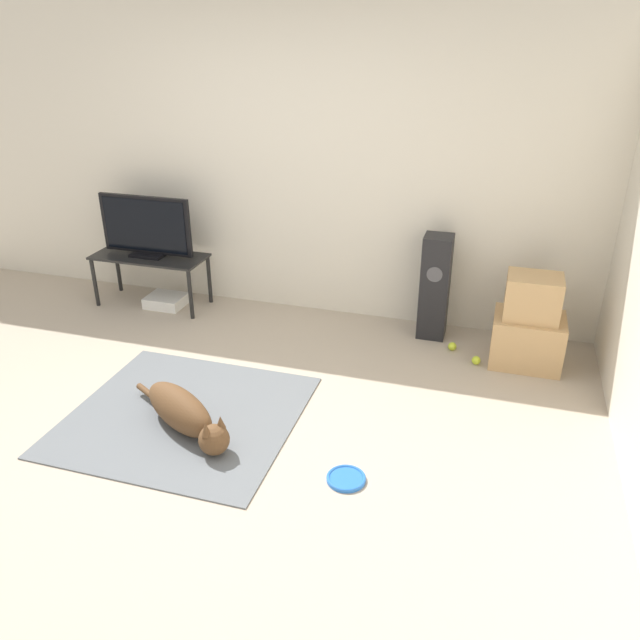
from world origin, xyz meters
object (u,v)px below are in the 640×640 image
frisbee (346,478)px  cardboard_box_upper (533,297)px  cardboard_box_lower (527,340)px  tennis_ball_by_boxes (476,360)px  tv (146,227)px  tennis_ball_near_speaker (452,346)px  floor_speaker (435,287)px  dog (184,413)px  game_console (166,301)px  tv_stand (150,262)px

frisbee → cardboard_box_upper: size_ratio=0.58×
cardboard_box_lower → tennis_ball_by_boxes: (-0.35, -0.14, -0.16)m
frisbee → tv: 3.07m
frisbee → cardboard_box_upper: 2.03m
cardboard_box_lower → tennis_ball_near_speaker: (-0.55, 0.04, -0.16)m
floor_speaker → tennis_ball_by_boxes: size_ratio=13.05×
cardboard_box_upper → tennis_ball_by_boxes: 0.63m
dog → tv: 2.19m
frisbee → tennis_ball_near_speaker: bearing=76.8°
cardboard_box_lower → game_console: 3.16m
tv_stand → cardboard_box_lower: bearing=-2.7°
tennis_ball_near_speaker → tennis_ball_by_boxes: bearing=-41.7°
floor_speaker → game_console: 2.44m
floor_speaker → tennis_ball_near_speaker: bearing=-48.1°
floor_speaker → tennis_ball_near_speaker: size_ratio=13.05×
tennis_ball_by_boxes → tennis_ball_near_speaker: 0.27m
cardboard_box_upper → tennis_ball_near_speaker: cardboard_box_upper is taller
tv_stand → tv: tv is taller
dog → cardboard_box_lower: 2.58m
floor_speaker → tv_stand: bearing=-177.7°
frisbee → cardboard_box_lower: 1.97m
tv → game_console: tv is taller
cardboard_box_upper → tennis_ball_by_boxes: (-0.34, -0.13, -0.51)m
dog → tennis_ball_near_speaker: bearing=46.6°
cardboard_box_upper → tv: (-3.27, 0.16, 0.19)m
tennis_ball_by_boxes → game_console: game_console is taller
dog → floor_speaker: size_ratio=1.05×
dog → tv_stand: bearing=125.6°
cardboard_box_upper → tv: tv is taller
dog → tv_stand: tv_stand is taller
cardboard_box_upper → frisbee: bearing=-119.1°
tv → tennis_ball_near_speaker: size_ratio=12.96×
cardboard_box_upper → floor_speaker: (-0.74, 0.26, -0.12)m
cardboard_box_lower → cardboard_box_upper: bearing=-140.2°
frisbee → cardboard_box_lower: size_ratio=0.44×
floor_speaker → frisbee: bearing=-96.2°
frisbee → game_console: 2.88m
cardboard_box_upper → floor_speaker: bearing=160.3°
dog → cardboard_box_upper: (2.05, 1.55, 0.41)m
frisbee → floor_speaker: floor_speaker is taller
floor_speaker → tv_stand: size_ratio=0.85×
dog → tv: size_ratio=1.05×
tv_stand → game_console: bearing=-4.9°
tv → cardboard_box_upper: bearing=-2.9°
frisbee → tennis_ball_by_boxes: tennis_ball_by_boxes is taller
frisbee → tennis_ball_by_boxes: size_ratio=3.44×
tennis_ball_near_speaker → dog: bearing=-133.4°
cardboard_box_lower → tennis_ball_by_boxes: size_ratio=7.82×
tv → tennis_ball_by_boxes: size_ratio=12.96×
floor_speaker → tennis_ball_by_boxes: 0.69m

